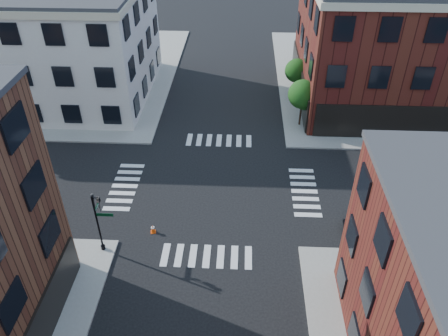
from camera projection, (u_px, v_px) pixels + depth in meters
The scene contains 10 objects.
ground at pixel (214, 189), 33.89m from camera, with size 120.00×120.00×0.00m, color black.
sidewalk_ne at pixel (409, 79), 50.00m from camera, with size 30.00×30.00×0.15m, color gray.
sidewalk_nw at pixel (49, 72), 51.61m from camera, with size 30.00×30.00×0.15m, color gray.
building_ne at pixel (434, 44), 42.50m from camera, with size 25.00×16.00×12.00m, color #441311.
building_nw at pixel (37, 42), 44.31m from camera, with size 22.00×16.00×11.00m, color silver.
tree_near at pixel (303, 96), 39.80m from camera, with size 2.69×2.69×4.49m.
tree_far at pixel (297, 72), 44.81m from camera, with size 2.43×2.43×4.07m.
signal_pole at pixel (98, 217), 27.07m from camera, with size 1.29×1.24×4.60m.
box_truck at pixel (410, 214), 28.94m from camera, with size 7.50×2.50×3.36m.
traffic_cone at pixel (153, 229), 29.84m from camera, with size 0.43×0.43×0.65m.
Camera 1 is at (2.04, -26.39, 21.23)m, focal length 35.00 mm.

